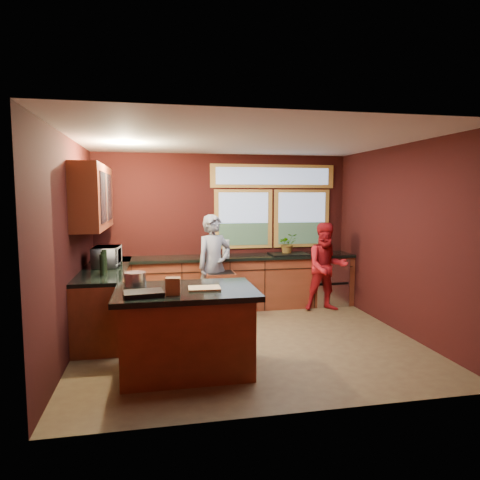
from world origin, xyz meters
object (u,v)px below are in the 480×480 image
object	(u,v)px
person_grey	(214,266)
stock_pot	(135,280)
person_red	(327,267)
cutting_board	(204,288)
island	(186,330)

from	to	relation	value
person_grey	stock_pot	size ratio (longest dim) A/B	6.96
person_red	cutting_board	bearing A→B (deg)	-132.09
person_red	stock_pot	world-z (taller)	person_red
island	person_red	distance (m)	3.32
person_grey	person_red	size ratio (longest dim) A/B	1.10
stock_pot	person_grey	bearing A→B (deg)	59.56
cutting_board	person_red	bearing A→B (deg)	42.66
island	person_grey	xyz separation A→B (m)	(0.60, 2.11, 0.36)
island	stock_pot	size ratio (longest dim) A/B	6.46
cutting_board	island	bearing A→B (deg)	165.96
island	person_red	world-z (taller)	person_red
person_grey	stock_pot	distance (m)	2.28
cutting_board	stock_pot	distance (m)	0.78
person_grey	stock_pot	world-z (taller)	person_grey
island	stock_pot	distance (m)	0.80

